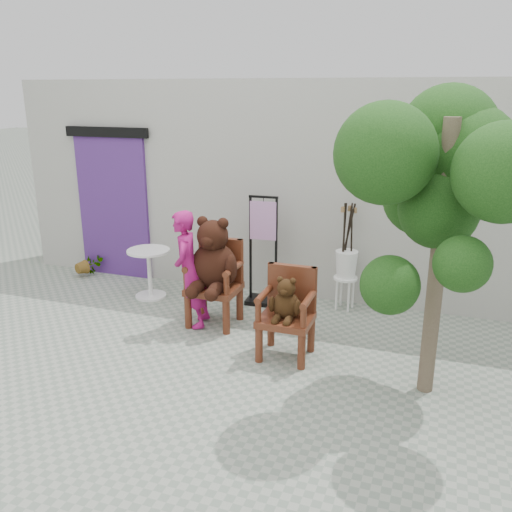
# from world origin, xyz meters

# --- Properties ---
(ground_plane) EXTENTS (60.00, 60.00, 0.00)m
(ground_plane) POSITION_xyz_m (0.00, 0.00, 0.00)
(ground_plane) COLOR gray
(ground_plane) RESTS_ON ground
(back_wall) EXTENTS (9.00, 1.00, 3.00)m
(back_wall) POSITION_xyz_m (0.00, 3.10, 1.50)
(back_wall) COLOR #ABA9A0
(back_wall) RESTS_ON ground
(doorway) EXTENTS (1.40, 0.11, 2.33)m
(doorway) POSITION_xyz_m (-3.00, 2.58, 1.16)
(doorway) COLOR #4C2571
(doorway) RESTS_ON ground
(chair_big) EXTENTS (0.69, 0.73, 1.39)m
(chair_big) POSITION_xyz_m (-0.77, 1.33, 0.78)
(chair_big) COLOR #471D0F
(chair_big) RESTS_ON ground
(chair_small) EXTENTS (0.57, 0.53, 1.00)m
(chair_small) POSITION_xyz_m (0.33, 0.81, 0.58)
(chair_small) COLOR #471D0F
(chair_small) RESTS_ON ground
(person) EXTENTS (0.47, 0.60, 1.47)m
(person) POSITION_xyz_m (-1.02, 1.19, 0.73)
(person) COLOR #A01363
(person) RESTS_ON ground
(cafe_table) EXTENTS (0.60, 0.60, 0.70)m
(cafe_table) POSITION_xyz_m (-2.01, 1.87, 0.44)
(cafe_table) COLOR white
(cafe_table) RESTS_ON ground
(display_stand) EXTENTS (0.47, 0.38, 1.51)m
(display_stand) POSITION_xyz_m (-0.41, 2.19, 0.58)
(display_stand) COLOR black
(display_stand) RESTS_ON ground
(stool_bucket) EXTENTS (0.32, 0.32, 1.45)m
(stool_bucket) POSITION_xyz_m (0.70, 2.35, 0.64)
(stool_bucket) COLOR white
(stool_bucket) RESTS_ON ground
(tree) EXTENTS (1.78, 1.78, 2.93)m
(tree) POSITION_xyz_m (1.78, 0.70, 2.15)
(tree) COLOR #4D3E2E
(tree) RESTS_ON ground
(potted_plant) EXTENTS (0.44, 0.41, 0.39)m
(potted_plant) POSITION_xyz_m (-3.40, 2.35, 0.19)
(potted_plant) COLOR black
(potted_plant) RESTS_ON ground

